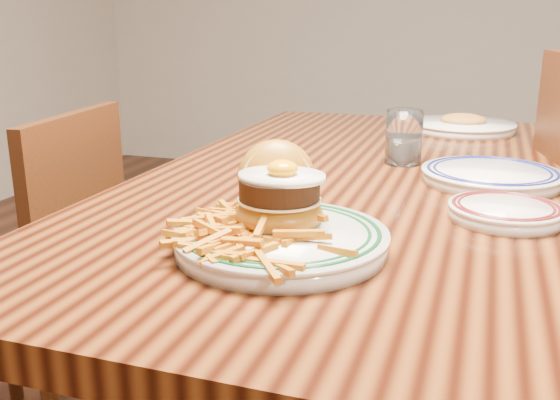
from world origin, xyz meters
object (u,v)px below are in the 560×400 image
(side_plate, at_px, (505,211))
(chair_left, at_px, (42,282))
(main_plate, at_px, (280,220))
(table, at_px, (358,214))

(side_plate, bearing_deg, chair_left, -171.32)
(chair_left, relative_size, main_plate, 2.73)
(side_plate, bearing_deg, table, 154.58)
(table, xyz_separation_m, side_plate, (0.28, -0.23, 0.10))
(table, bearing_deg, main_plate, -92.33)
(chair_left, bearing_deg, main_plate, -31.35)
(table, distance_m, main_plate, 0.48)
(table, relative_size, side_plate, 8.67)
(chair_left, distance_m, side_plate, 1.05)
(main_plate, relative_size, side_plate, 1.72)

